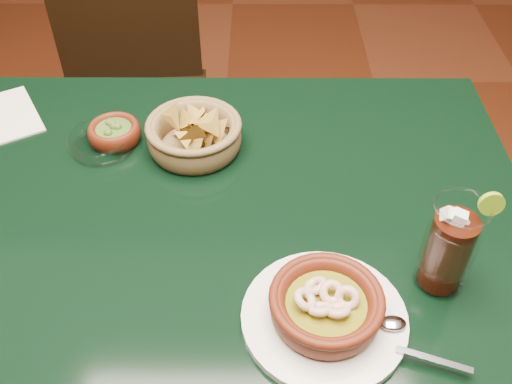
{
  "coord_description": "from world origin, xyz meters",
  "views": [
    {
      "loc": [
        0.14,
        -0.66,
        1.42
      ],
      "look_at": [
        0.14,
        -0.02,
        0.81
      ],
      "focal_mm": 40.0,
      "sensor_mm": 36.0,
      "label": 1
    }
  ],
  "objects_px": {
    "dining_chair": "(130,90)",
    "cola_drink": "(449,247)",
    "dining_table": "(177,249)",
    "shrimp_plate": "(326,308)",
    "chip_basket": "(195,135)"
  },
  "relations": [
    {
      "from": "shrimp_plate",
      "to": "cola_drink",
      "type": "relative_size",
      "value": 1.67
    },
    {
      "from": "dining_chair",
      "to": "cola_drink",
      "type": "bearing_deg",
      "value": -53.71
    },
    {
      "from": "shrimp_plate",
      "to": "chip_basket",
      "type": "height_order",
      "value": "chip_basket"
    },
    {
      "from": "chip_basket",
      "to": "dining_table",
      "type": "bearing_deg",
      "value": -99.79
    },
    {
      "from": "dining_table",
      "to": "shrimp_plate",
      "type": "bearing_deg",
      "value": -42.27
    },
    {
      "from": "dining_table",
      "to": "chip_basket",
      "type": "distance_m",
      "value": 0.21
    },
    {
      "from": "dining_chair",
      "to": "chip_basket",
      "type": "relative_size",
      "value": 4.53
    },
    {
      "from": "dining_table",
      "to": "dining_chair",
      "type": "bearing_deg",
      "value": 107.35
    },
    {
      "from": "dining_table",
      "to": "shrimp_plate",
      "type": "xyz_separation_m",
      "value": [
        0.23,
        -0.21,
        0.13
      ]
    },
    {
      "from": "chip_basket",
      "to": "cola_drink",
      "type": "bearing_deg",
      "value": -38.82
    },
    {
      "from": "chip_basket",
      "to": "cola_drink",
      "type": "relative_size",
      "value": 1.17
    },
    {
      "from": "dining_chair",
      "to": "cola_drink",
      "type": "relative_size",
      "value": 5.29
    },
    {
      "from": "dining_chair",
      "to": "chip_basket",
      "type": "height_order",
      "value": "dining_chair"
    },
    {
      "from": "dining_table",
      "to": "dining_chair",
      "type": "height_order",
      "value": "dining_chair"
    },
    {
      "from": "dining_chair",
      "to": "cola_drink",
      "type": "xyz_separation_m",
      "value": [
        0.63,
        -0.85,
        0.31
      ]
    }
  ]
}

